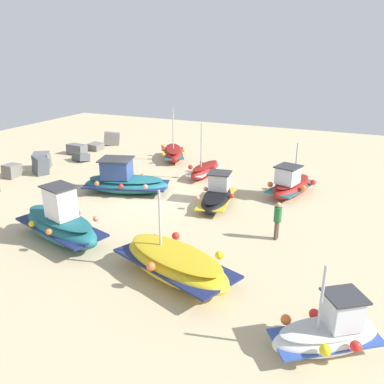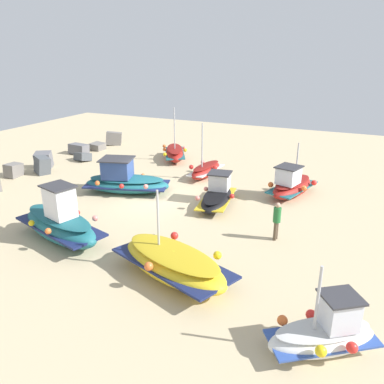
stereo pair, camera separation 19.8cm
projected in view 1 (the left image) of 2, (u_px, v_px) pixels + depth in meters
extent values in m
plane|color=#C6B289|center=(153.00, 198.00, 20.94)|extent=(46.39, 46.39, 0.00)
ellipsoid|color=#1E6670|center=(61.00, 228.00, 16.15)|extent=(2.77, 4.89, 1.14)
cube|color=navy|center=(60.00, 227.00, 16.13)|extent=(2.78, 4.72, 0.09)
ellipsoid|color=#1A565F|center=(59.00, 218.00, 15.98)|extent=(2.44, 4.30, 0.18)
cube|color=white|center=(60.00, 202.00, 15.58)|extent=(1.16, 1.32, 1.30)
cube|color=#333338|center=(58.00, 187.00, 15.35)|extent=(1.35, 1.53, 0.06)
sphere|color=orange|center=(60.00, 204.00, 17.39)|extent=(0.25, 0.25, 0.25)
sphere|color=yellow|center=(32.00, 224.00, 15.79)|extent=(0.25, 0.25, 0.25)
sphere|color=red|center=(78.00, 213.00, 16.65)|extent=(0.25, 0.25, 0.25)
sphere|color=orange|center=(49.00, 232.00, 15.00)|extent=(0.25, 0.25, 0.25)
sphere|color=#EA7F75|center=(96.00, 219.00, 15.83)|extent=(0.25, 0.25, 0.25)
ellipsoid|color=gold|center=(175.00, 264.00, 13.53)|extent=(3.47, 5.09, 1.11)
cube|color=navy|center=(175.00, 263.00, 13.51)|extent=(3.43, 4.92, 0.19)
ellipsoid|color=gold|center=(175.00, 254.00, 13.38)|extent=(3.01, 4.47, 0.25)
cylinder|color=#B7B7BC|center=(160.00, 218.00, 13.48)|extent=(0.08, 0.08, 2.08)
sphere|color=red|center=(176.00, 236.00, 14.87)|extent=(0.30, 0.30, 0.30)
sphere|color=orange|center=(151.00, 267.00, 12.65)|extent=(0.30, 0.30, 0.30)
sphere|color=yellow|center=(219.00, 255.00, 13.45)|extent=(0.30, 0.30, 0.30)
ellipsoid|color=maroon|center=(205.00, 171.00, 24.43)|extent=(3.39, 1.38, 0.84)
cube|color=white|center=(205.00, 170.00, 24.42)|extent=(3.25, 1.37, 0.12)
ellipsoid|color=maroon|center=(205.00, 166.00, 24.31)|extent=(2.98, 1.18, 0.18)
cylinder|color=#B7B7BC|center=(201.00, 145.00, 23.36)|extent=(0.08, 0.08, 2.73)
sphere|color=red|center=(190.00, 167.00, 23.97)|extent=(0.29, 0.29, 0.29)
sphere|color=red|center=(214.00, 168.00, 24.04)|extent=(0.29, 0.29, 0.29)
sphere|color=#EA7F75|center=(202.00, 162.00, 25.26)|extent=(0.29, 0.29, 0.29)
ellipsoid|color=black|center=(217.00, 199.00, 19.91)|extent=(3.83, 1.92, 0.75)
cube|color=gold|center=(217.00, 198.00, 19.90)|extent=(3.68, 1.92, 0.13)
ellipsoid|color=black|center=(217.00, 194.00, 19.81)|extent=(3.36, 1.66, 0.17)
cube|color=white|center=(219.00, 181.00, 20.21)|extent=(1.11, 1.12, 0.86)
cube|color=#333338|center=(220.00, 173.00, 20.05)|extent=(1.29, 1.30, 0.06)
sphere|color=#EA7F75|center=(197.00, 198.00, 19.24)|extent=(0.25, 0.25, 0.25)
sphere|color=red|center=(232.00, 196.00, 19.62)|extent=(0.25, 0.25, 0.25)
sphere|color=#EA7F75|center=(206.00, 189.00, 20.82)|extent=(0.25, 0.25, 0.25)
ellipsoid|color=white|center=(325.00, 338.00, 10.24)|extent=(2.67, 3.10, 0.79)
cube|color=#2D4C9E|center=(326.00, 337.00, 10.23)|extent=(2.61, 3.01, 0.11)
ellipsoid|color=beige|center=(327.00, 329.00, 10.14)|extent=(2.33, 2.72, 0.16)
cube|color=silver|center=(343.00, 311.00, 10.04)|extent=(1.12, 1.14, 0.88)
cube|color=#333338|center=(345.00, 296.00, 9.88)|extent=(1.30, 1.32, 0.06)
cylinder|color=#B7B7BC|center=(322.00, 298.00, 9.74)|extent=(0.08, 0.08, 1.88)
sphere|color=orange|center=(286.00, 320.00, 10.62)|extent=(0.29, 0.29, 0.29)
sphere|color=yellow|center=(325.00, 350.00, 9.46)|extent=(0.29, 0.29, 0.29)
sphere|color=red|center=(314.00, 314.00, 10.76)|extent=(0.29, 0.29, 0.29)
sphere|color=red|center=(356.00, 346.00, 9.63)|extent=(0.29, 0.29, 0.29)
sphere|color=orange|center=(342.00, 310.00, 10.92)|extent=(0.29, 0.29, 0.29)
ellipsoid|color=maroon|center=(292.00, 187.00, 21.36)|extent=(3.94, 2.34, 0.86)
cube|color=#1E6670|center=(292.00, 187.00, 21.35)|extent=(3.81, 2.34, 0.08)
ellipsoid|color=maroon|center=(292.00, 181.00, 21.24)|extent=(3.46, 2.05, 0.15)
cube|color=silver|center=(288.00, 175.00, 20.62)|extent=(1.35, 1.27, 0.90)
cube|color=#333338|center=(289.00, 167.00, 20.45)|extent=(1.56, 1.48, 0.06)
cylinder|color=#B7B7BC|center=(296.00, 161.00, 21.07)|extent=(0.08, 0.08, 2.06)
sphere|color=red|center=(313.00, 182.00, 21.50)|extent=(0.30, 0.30, 0.30)
sphere|color=yellow|center=(281.00, 179.00, 22.01)|extent=(0.30, 0.30, 0.30)
sphere|color=orange|center=(303.00, 188.00, 20.55)|extent=(0.30, 0.30, 0.30)
sphere|color=orange|center=(270.00, 184.00, 21.05)|extent=(0.30, 0.30, 0.30)
ellipsoid|color=#1E6670|center=(127.00, 185.00, 21.71)|extent=(3.16, 5.12, 0.89)
cube|color=navy|center=(126.00, 184.00, 21.69)|extent=(3.16, 4.95, 0.10)
ellipsoid|color=#1A565F|center=(126.00, 179.00, 21.58)|extent=(2.77, 4.50, 0.16)
cube|color=#2D4784|center=(117.00, 169.00, 21.44)|extent=(1.73, 1.85, 1.03)
cube|color=#333338|center=(116.00, 159.00, 21.25)|extent=(2.00, 2.14, 0.06)
sphere|color=#EA7F75|center=(145.00, 187.00, 20.52)|extent=(0.26, 0.26, 0.26)
sphere|color=orange|center=(142.00, 176.00, 22.48)|extent=(0.26, 0.26, 0.26)
sphere|color=red|center=(121.00, 186.00, 20.68)|extent=(0.26, 0.26, 0.26)
sphere|color=red|center=(120.00, 175.00, 22.64)|extent=(0.26, 0.26, 0.26)
sphere|color=orange|center=(97.00, 183.00, 20.78)|extent=(0.26, 0.26, 0.26)
ellipsoid|color=maroon|center=(173.00, 154.00, 28.25)|extent=(3.94, 2.98, 0.92)
cube|color=#1E6670|center=(173.00, 153.00, 28.23)|extent=(3.82, 2.94, 0.10)
ellipsoid|color=maroon|center=(173.00, 149.00, 28.12)|extent=(3.46, 2.61, 0.17)
cylinder|color=#B7B7BC|center=(173.00, 128.00, 27.31)|extent=(0.08, 0.08, 2.94)
sphere|color=yellow|center=(163.00, 154.00, 27.11)|extent=(0.26, 0.26, 0.26)
sphere|color=yellow|center=(184.00, 150.00, 27.69)|extent=(0.26, 0.26, 0.26)
sphere|color=orange|center=(163.00, 150.00, 28.07)|extent=(0.26, 0.26, 0.26)
sphere|color=#EA7F75|center=(183.00, 148.00, 28.71)|extent=(0.26, 0.26, 0.26)
sphere|color=orange|center=(163.00, 146.00, 29.06)|extent=(0.26, 0.26, 0.26)
cylinder|color=brown|center=(277.00, 230.00, 16.37)|extent=(0.14, 0.14, 0.82)
cylinder|color=brown|center=(276.00, 231.00, 16.24)|extent=(0.14, 0.14, 0.82)
cylinder|color=#236B33|center=(278.00, 214.00, 16.05)|extent=(0.32, 0.32, 0.64)
sphere|color=tan|center=(279.00, 205.00, 15.91)|extent=(0.22, 0.22, 0.22)
cube|color=slate|center=(12.00, 171.00, 24.32)|extent=(1.10, 0.87, 0.92)
cube|color=#4C5156|center=(41.00, 166.00, 24.94)|extent=(1.24, 1.43, 1.23)
cube|color=slate|center=(42.00, 160.00, 26.15)|extent=(1.38, 1.38, 1.21)
cube|color=#4C5156|center=(81.00, 157.00, 28.01)|extent=(1.29, 1.48, 0.85)
cube|color=slate|center=(77.00, 149.00, 29.79)|extent=(1.01, 1.40, 0.87)
cube|color=slate|center=(96.00, 147.00, 30.98)|extent=(1.06, 1.04, 0.65)
cube|color=slate|center=(112.00, 139.00, 32.63)|extent=(1.45, 1.57, 1.26)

